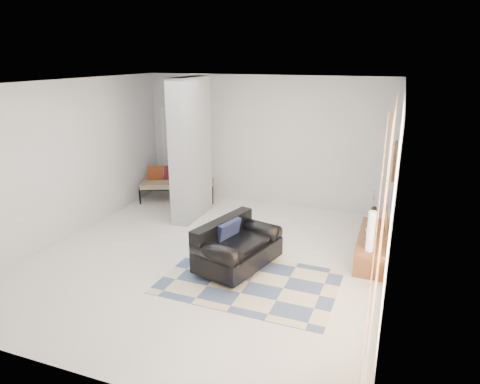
% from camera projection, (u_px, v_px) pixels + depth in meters
% --- Properties ---
extents(floor, '(6.00, 6.00, 0.00)m').
position_uv_depth(floor, '(210.00, 256.00, 7.10)').
color(floor, white).
rests_on(floor, ground).
extents(ceiling, '(6.00, 6.00, 0.00)m').
position_uv_depth(ceiling, '(206.00, 83.00, 6.25)').
color(ceiling, white).
rests_on(ceiling, wall_back).
extents(wall_back, '(6.00, 0.00, 6.00)m').
position_uv_depth(wall_back, '(265.00, 141.00, 9.36)').
color(wall_back, silver).
rests_on(wall_back, ground).
extents(wall_front, '(6.00, 0.00, 6.00)m').
position_uv_depth(wall_front, '(75.00, 255.00, 4.00)').
color(wall_front, silver).
rests_on(wall_front, ground).
extents(wall_left, '(0.00, 6.00, 6.00)m').
position_uv_depth(wall_left, '(67.00, 161.00, 7.59)').
color(wall_left, silver).
rests_on(wall_left, ground).
extents(wall_right, '(0.00, 6.00, 6.00)m').
position_uv_depth(wall_right, '(393.00, 194.00, 5.76)').
color(wall_right, silver).
rests_on(wall_right, ground).
extents(partition_column, '(0.35, 1.20, 2.80)m').
position_uv_depth(partition_column, '(191.00, 150.00, 8.47)').
color(partition_column, '#A1A6A8').
rests_on(partition_column, floor).
extents(hallway_door, '(0.85, 0.06, 2.04)m').
position_uv_depth(hallway_door, '(179.00, 151.00, 10.13)').
color(hallway_door, white).
rests_on(hallway_door, floor).
extents(curtain, '(0.00, 2.55, 2.55)m').
position_uv_depth(curtain, '(384.00, 219.00, 4.75)').
color(curtain, orange).
rests_on(curtain, wall_right).
extents(wall_art, '(0.04, 0.45, 0.55)m').
position_uv_depth(wall_art, '(395.00, 161.00, 6.50)').
color(wall_art, '#3B2010').
rests_on(wall_art, wall_right).
extents(media_console, '(0.45, 1.59, 0.80)m').
position_uv_depth(media_console, '(372.00, 246.00, 7.01)').
color(media_console, brown).
rests_on(media_console, floor).
extents(loveseat, '(1.13, 1.54, 0.76)m').
position_uv_depth(loveseat, '(235.00, 246.00, 6.60)').
color(loveseat, silver).
rests_on(loveseat, floor).
extents(daybed, '(1.79, 1.25, 0.77)m').
position_uv_depth(daybed, '(177.00, 182.00, 9.82)').
color(daybed, black).
rests_on(daybed, floor).
extents(area_rug, '(2.56, 1.74, 0.01)m').
position_uv_depth(area_rug, '(249.00, 282.00, 6.28)').
color(area_rug, beige).
rests_on(area_rug, floor).
extents(cylinder_lamp, '(0.11, 0.11, 0.62)m').
position_uv_depth(cylinder_lamp, '(371.00, 231.00, 6.29)').
color(cylinder_lamp, beige).
rests_on(cylinder_lamp, media_console).
extents(bronze_figurine, '(0.14, 0.14, 0.27)m').
position_uv_depth(bronze_figurine, '(374.00, 214.00, 7.50)').
color(bronze_figurine, black).
rests_on(bronze_figurine, media_console).
extents(vase, '(0.18, 0.18, 0.18)m').
position_uv_depth(vase, '(371.00, 229.00, 6.95)').
color(vase, silver).
rests_on(vase, media_console).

